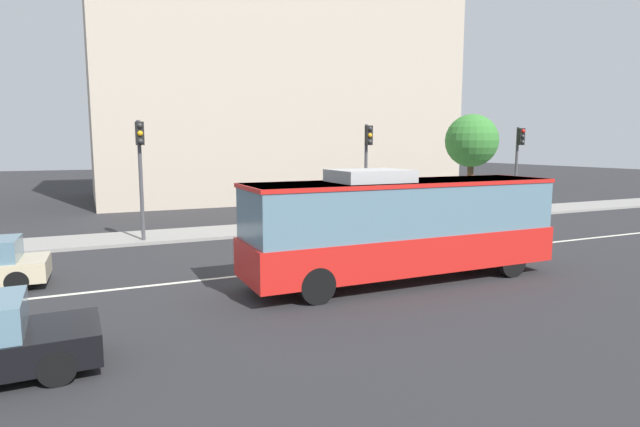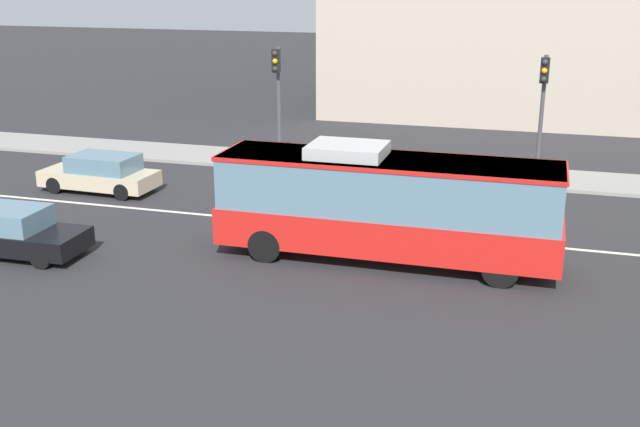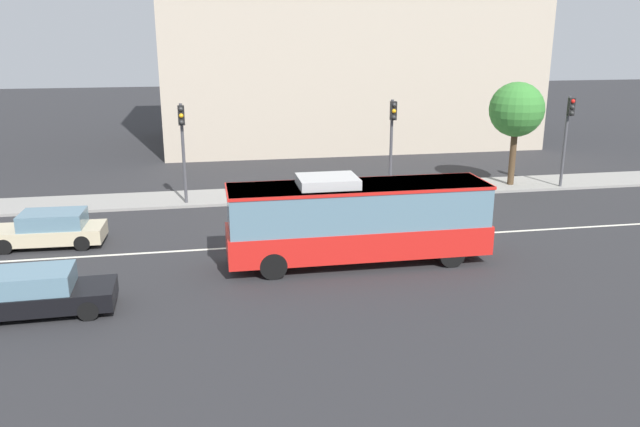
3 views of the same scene
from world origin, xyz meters
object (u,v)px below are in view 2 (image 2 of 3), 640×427
(sedan_beige, at_px, (101,173))
(traffic_light_near_corner, at_px, (543,99))
(transit_bus, at_px, (386,202))
(sedan_black, at_px, (9,231))
(traffic_light_mid_block, at_px, (277,87))

(sedan_beige, relative_size, traffic_light_near_corner, 0.88)
(transit_bus, relative_size, sedan_black, 2.20)
(traffic_light_near_corner, height_order, traffic_light_mid_block, same)
(transit_bus, relative_size, traffic_light_near_corner, 1.92)
(sedan_black, height_order, traffic_light_mid_block, traffic_light_mid_block)
(transit_bus, height_order, sedan_black, transit_bus)
(transit_bus, xyz_separation_m, traffic_light_mid_block, (-6.68, 9.54, 1.75))
(sedan_black, height_order, traffic_light_near_corner, traffic_light_near_corner)
(transit_bus, distance_m, traffic_light_near_corner, 10.43)
(sedan_beige, height_order, sedan_black, same)
(traffic_light_near_corner, bearing_deg, transit_bus, -19.62)
(traffic_light_mid_block, bearing_deg, sedan_black, -21.83)
(traffic_light_near_corner, xyz_separation_m, traffic_light_mid_block, (-10.79, 0.12, 0.00))
(transit_bus, distance_m, traffic_light_mid_block, 11.78)
(transit_bus, relative_size, traffic_light_mid_block, 1.92)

